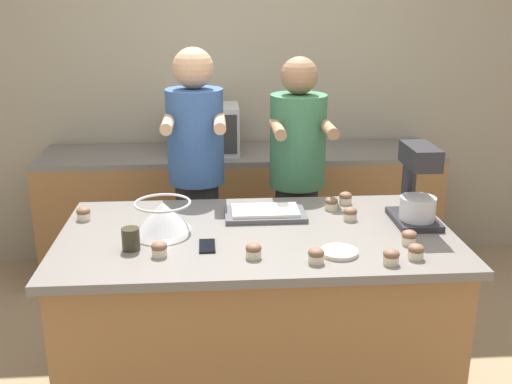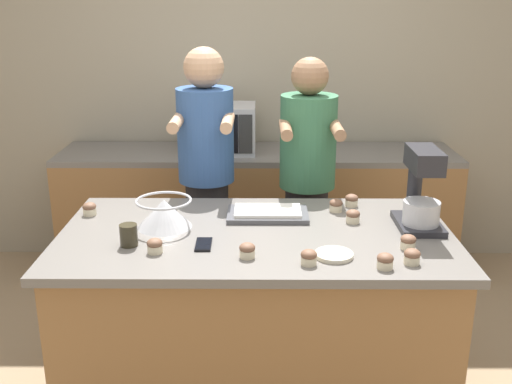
# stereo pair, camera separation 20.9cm
# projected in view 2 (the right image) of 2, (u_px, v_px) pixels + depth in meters

# --- Properties ---
(back_wall) EXTENTS (10.00, 0.06, 2.70)m
(back_wall) POSITION_uv_depth(u_px,v_px,m) (258.00, 83.00, 4.43)
(back_wall) COLOR gray
(back_wall) RESTS_ON ground_plane
(island_counter) EXTENTS (1.82, 0.98, 0.92)m
(island_counter) POSITION_uv_depth(u_px,v_px,m) (256.00, 319.00, 2.92)
(island_counter) COLOR olive
(island_counter) RESTS_ON ground_plane
(back_counter) EXTENTS (2.80, 0.60, 0.92)m
(back_counter) POSITION_uv_depth(u_px,v_px,m) (257.00, 212.00, 4.37)
(back_counter) COLOR olive
(back_counter) RESTS_ON ground_plane
(person_left) EXTENTS (0.34, 0.50, 1.70)m
(person_left) POSITION_uv_depth(u_px,v_px,m) (207.00, 186.00, 3.51)
(person_left) COLOR #232328
(person_left) RESTS_ON ground_plane
(person_right) EXTENTS (0.34, 0.50, 1.65)m
(person_right) POSITION_uv_depth(u_px,v_px,m) (307.00, 191.00, 3.52)
(person_right) COLOR #232328
(person_right) RESTS_ON ground_plane
(stand_mixer) EXTENTS (0.20, 0.30, 0.38)m
(stand_mixer) POSITION_uv_depth(u_px,v_px,m) (421.00, 193.00, 2.79)
(stand_mixer) COLOR #232328
(stand_mixer) RESTS_ON island_counter
(mixing_bowl) EXTENTS (0.27, 0.27, 0.14)m
(mixing_bowl) POSITION_uv_depth(u_px,v_px,m) (164.00, 212.00, 2.82)
(mixing_bowl) COLOR #BCBCC1
(mixing_bowl) RESTS_ON island_counter
(baking_tray) EXTENTS (0.40, 0.23, 0.04)m
(baking_tray) POSITION_uv_depth(u_px,v_px,m) (268.00, 213.00, 2.97)
(baking_tray) COLOR #4C4C51
(baking_tray) RESTS_ON island_counter
(microwave_oven) EXTENTS (0.46, 0.37, 0.33)m
(microwave_oven) POSITION_uv_depth(u_px,v_px,m) (223.00, 128.00, 4.18)
(microwave_oven) COLOR #B7B7BC
(microwave_oven) RESTS_ON back_counter
(cell_phone) EXTENTS (0.07, 0.15, 0.01)m
(cell_phone) POSITION_uv_depth(u_px,v_px,m) (204.00, 244.00, 2.63)
(cell_phone) COLOR black
(cell_phone) RESTS_ON island_counter
(drinking_glass) EXTENTS (0.08, 0.08, 0.10)m
(drinking_glass) POSITION_uv_depth(u_px,v_px,m) (129.00, 235.00, 2.61)
(drinking_glass) COLOR #332D1E
(drinking_glass) RESTS_ON island_counter
(small_plate) EXTENTS (0.16, 0.16, 0.02)m
(small_plate) POSITION_uv_depth(u_px,v_px,m) (334.00, 255.00, 2.51)
(small_plate) COLOR beige
(small_plate) RESTS_ON island_counter
(cupcake_0) EXTENTS (0.07, 0.07, 0.06)m
(cupcake_0) POSITION_uv_depth(u_px,v_px,m) (353.00, 216.00, 2.89)
(cupcake_0) COLOR beige
(cupcake_0) RESTS_ON island_counter
(cupcake_1) EXTENTS (0.07, 0.07, 0.06)m
(cupcake_1) POSITION_uv_depth(u_px,v_px,m) (90.00, 209.00, 2.99)
(cupcake_1) COLOR beige
(cupcake_1) RESTS_ON island_counter
(cupcake_2) EXTENTS (0.07, 0.07, 0.06)m
(cupcake_2) POSITION_uv_depth(u_px,v_px,m) (412.00, 256.00, 2.44)
(cupcake_2) COLOR beige
(cupcake_2) RESTS_ON island_counter
(cupcake_3) EXTENTS (0.07, 0.07, 0.06)m
(cupcake_3) POSITION_uv_depth(u_px,v_px,m) (247.00, 250.00, 2.50)
(cupcake_3) COLOR beige
(cupcake_3) RESTS_ON island_counter
(cupcake_4) EXTENTS (0.07, 0.07, 0.06)m
(cupcake_4) POSITION_uv_depth(u_px,v_px,m) (385.00, 261.00, 2.40)
(cupcake_4) COLOR beige
(cupcake_4) RESTS_ON island_counter
(cupcake_5) EXTENTS (0.07, 0.07, 0.06)m
(cupcake_5) POSITION_uv_depth(u_px,v_px,m) (336.00, 205.00, 3.04)
(cupcake_5) COLOR beige
(cupcake_5) RESTS_ON island_counter
(cupcake_6) EXTENTS (0.07, 0.07, 0.06)m
(cupcake_6) POSITION_uv_depth(u_px,v_px,m) (408.00, 242.00, 2.58)
(cupcake_6) COLOR beige
(cupcake_6) RESTS_ON island_counter
(cupcake_7) EXTENTS (0.07, 0.07, 0.06)m
(cupcake_7) POSITION_uv_depth(u_px,v_px,m) (309.00, 257.00, 2.43)
(cupcake_7) COLOR beige
(cupcake_7) RESTS_ON island_counter
(cupcake_8) EXTENTS (0.07, 0.07, 0.06)m
(cupcake_8) POSITION_uv_depth(u_px,v_px,m) (352.00, 200.00, 3.11)
(cupcake_8) COLOR beige
(cupcake_8) RESTS_ON island_counter
(cupcake_9) EXTENTS (0.07, 0.07, 0.06)m
(cupcake_9) POSITION_uv_depth(u_px,v_px,m) (155.00, 246.00, 2.54)
(cupcake_9) COLOR beige
(cupcake_9) RESTS_ON island_counter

